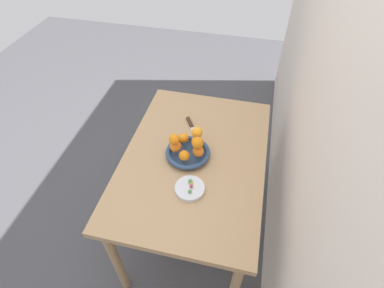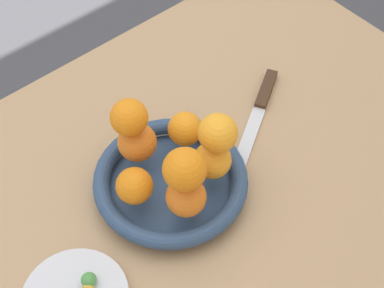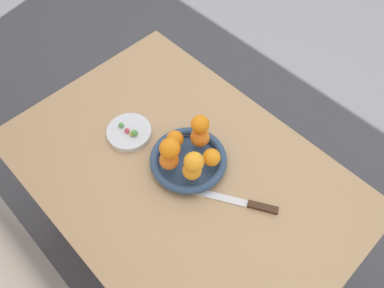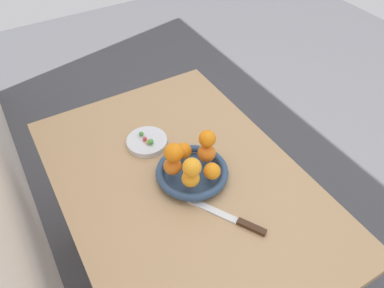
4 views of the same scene
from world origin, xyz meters
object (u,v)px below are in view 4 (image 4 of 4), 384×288
(candy_ball_2, at_px, (151,142))
(dining_table, at_px, (183,197))
(fruit_bowl, at_px, (193,173))
(candy_ball_1, at_px, (148,142))
(orange_5, at_px, (191,168))
(orange_6, at_px, (174,153))
(candy_dish, at_px, (147,142))
(candy_ball_3, at_px, (145,139))
(orange_0, at_px, (207,153))
(orange_3, at_px, (190,179))
(candy_ball_0, at_px, (141,134))
(orange_7, at_px, (207,139))
(orange_1, at_px, (183,151))
(knife, at_px, (233,219))
(orange_2, at_px, (173,166))
(orange_4, at_px, (212,171))

(candy_ball_2, bearing_deg, dining_table, -173.16)
(fruit_bowl, bearing_deg, candy_ball_1, 18.11)
(orange_5, bearing_deg, orange_6, 11.05)
(candy_dish, relative_size, candy_ball_3, 9.07)
(orange_0, relative_size, orange_3, 1.06)
(orange_0, height_order, candy_ball_1, orange_0)
(candy_ball_0, height_order, candy_ball_2, candy_ball_2)
(orange_3, height_order, orange_5, orange_5)
(fruit_bowl, relative_size, orange_7, 4.24)
(candy_dish, height_order, orange_1, orange_1)
(candy_ball_1, bearing_deg, candy_ball_0, 4.20)
(candy_dish, distance_m, knife, 0.43)
(orange_2, bearing_deg, knife, -160.51)
(candy_dish, relative_size, orange_1, 2.67)
(orange_3, relative_size, orange_4, 1.05)
(candy_ball_0, bearing_deg, orange_1, -158.43)
(fruit_bowl, distance_m, orange_4, 0.08)
(dining_table, bearing_deg, orange_6, 49.14)
(candy_dish, distance_m, orange_1, 0.18)
(candy_ball_3, bearing_deg, fruit_bowl, -162.55)
(orange_1, relative_size, candy_ball_0, 3.15)
(dining_table, distance_m, orange_3, 0.17)
(candy_ball_1, bearing_deg, fruit_bowl, -161.89)
(dining_table, bearing_deg, orange_3, 176.06)
(orange_1, relative_size, orange_5, 0.94)
(orange_2, xyz_separation_m, orange_7, (-0.00, -0.13, 0.06))
(orange_3, bearing_deg, candy_ball_2, 4.51)
(dining_table, xyz_separation_m, candy_dish, (0.22, 0.03, 0.10))
(orange_1, distance_m, orange_4, 0.13)
(orange_3, xyz_separation_m, orange_6, (0.07, 0.02, 0.06))
(orange_4, bearing_deg, candy_ball_0, 19.09)
(dining_table, bearing_deg, knife, -164.94)
(orange_4, relative_size, candy_ball_1, 3.50)
(candy_dish, distance_m, orange_7, 0.27)
(orange_4, bearing_deg, candy_ball_3, 21.01)
(dining_table, distance_m, candy_ball_2, 0.23)
(dining_table, height_order, knife, knife)
(orange_3, bearing_deg, orange_5, 174.19)
(fruit_bowl, bearing_deg, orange_5, 144.63)
(dining_table, height_order, candy_ball_3, candy_ball_3)
(orange_6, xyz_separation_m, orange_7, (0.00, -0.12, -0.00))
(orange_4, height_order, candy_ball_0, orange_4)
(orange_7, distance_m, candy_ball_1, 0.24)
(dining_table, xyz_separation_m, candy_ball_0, (0.25, 0.03, 0.12))
(orange_0, relative_size, candy_ball_2, 2.80)
(orange_5, height_order, candy_ball_1, orange_5)
(fruit_bowl, relative_size, orange_5, 4.10)
(candy_ball_2, bearing_deg, orange_2, 179.48)
(orange_4, relative_size, orange_5, 0.94)
(fruit_bowl, xyz_separation_m, orange_4, (-0.06, -0.04, 0.05))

